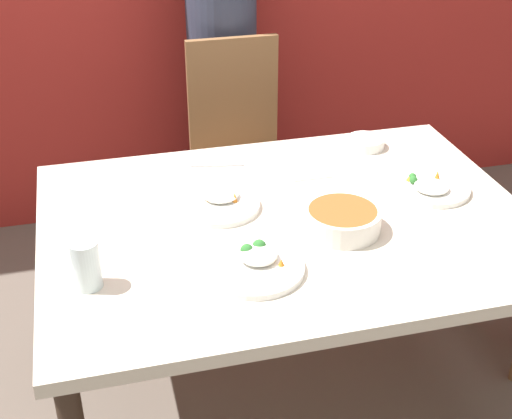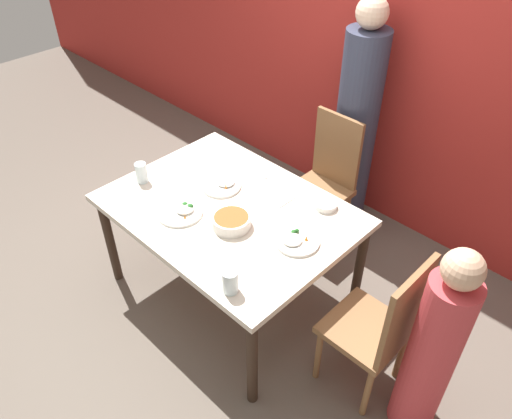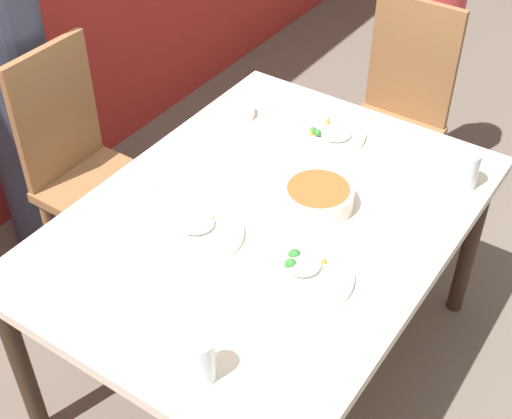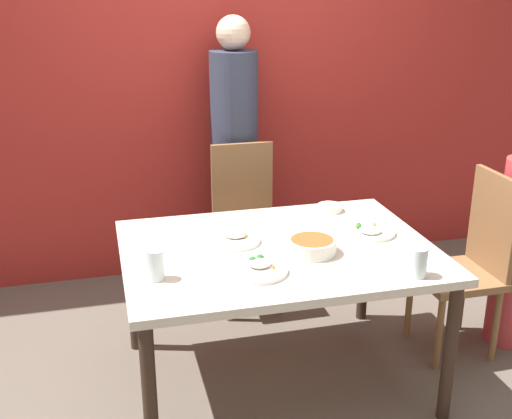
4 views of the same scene
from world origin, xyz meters
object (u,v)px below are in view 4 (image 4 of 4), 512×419
person_adult (235,163)px  chair_adult_spot (246,222)px  bowl_curry (312,246)px  plate_rice_adult (235,239)px  glass_water_tall (155,265)px  chair_child_spot (470,260)px

person_adult → chair_adult_spot: bearing=-90.0°
bowl_curry → plate_rice_adult: (-0.32, 0.22, -0.02)m
plate_rice_adult → glass_water_tall: bearing=-142.3°
chair_adult_spot → person_adult: 0.43m
bowl_curry → plate_rice_adult: 0.39m
chair_child_spot → glass_water_tall: bearing=-81.6°
bowl_curry → glass_water_tall: glass_water_tall is taller
person_adult → bowl_curry: 1.31m
bowl_curry → glass_water_tall: 0.73m
person_adult → plate_rice_adult: (-0.24, -1.08, -0.07)m
chair_adult_spot → plate_rice_adult: 0.84m
bowl_curry → glass_water_tall: bearing=-172.4°
plate_rice_adult → glass_water_tall: size_ratio=1.86×
chair_child_spot → plate_rice_adult: (-1.26, 0.07, 0.22)m
chair_child_spot → bowl_curry: 0.99m
chair_child_spot → person_adult: 1.56m
bowl_curry → plate_rice_adult: size_ratio=0.90×
person_adult → bowl_curry: size_ratio=7.67×
chair_adult_spot → glass_water_tall: bearing=-120.9°
chair_child_spot → plate_rice_adult: size_ratio=3.97×
chair_adult_spot → plate_rice_adult: (-0.24, -0.77, 0.22)m
bowl_curry → plate_rice_adult: bearing=145.3°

